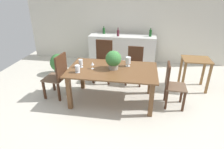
{
  "coord_description": "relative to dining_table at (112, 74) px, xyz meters",
  "views": [
    {
      "loc": [
        0.56,
        -3.53,
        2.31
      ],
      "look_at": [
        -0.03,
        0.13,
        0.58
      ],
      "focal_mm": 30.5,
      "sensor_mm": 36.0,
      "label": 1
    }
  ],
  "objects": [
    {
      "name": "crystal_vase_left",
      "position": [
        -0.66,
        -0.27,
        0.21
      ],
      "size": [
        0.1,
        0.1,
        0.15
      ],
      "color": "silver",
      "rests_on": "dining_table"
    },
    {
      "name": "back_wall",
      "position": [
        0.0,
        2.58,
        0.67
      ],
      "size": [
        6.4,
        0.1,
        2.6
      ],
      "primitive_type": "cube",
      "color": "beige",
      "rests_on": "ground"
    },
    {
      "name": "chair_far_left",
      "position": [
        -0.41,
        1.04,
        -0.06
      ],
      "size": [
        0.5,
        0.5,
        1.05
      ],
      "rotation": [
        0.0,
        0.0,
        -0.05
      ],
      "color": "#422616",
      "rests_on": "ground"
    },
    {
      "name": "potted_plant_floor",
      "position": [
        -1.72,
        1.12,
        -0.31
      ],
      "size": [
        0.45,
        0.45,
        0.6
      ],
      "color": "#423D38",
      "rests_on": "ground"
    },
    {
      "name": "wine_bottle_tall",
      "position": [
        -0.15,
        1.97,
        0.42
      ],
      "size": [
        0.07,
        0.07,
        0.25
      ],
      "color": "#511E28",
      "rests_on": "kitchen_counter"
    },
    {
      "name": "ground_plane",
      "position": [
        0.0,
        -0.02,
        -0.63
      ],
      "size": [
        7.04,
        7.04,
        0.0
      ],
      "primitive_type": "plane",
      "color": "beige"
    },
    {
      "name": "kitchen_counter",
      "position": [
        -0.02,
        2.08,
        -0.15
      ],
      "size": [
        1.99,
        0.54,
        0.96
      ],
      "primitive_type": "cube",
      "color": "silver",
      "rests_on": "ground"
    },
    {
      "name": "chair_head_end",
      "position": [
        -1.2,
        -0.01,
        -0.08
      ],
      "size": [
        0.48,
        0.51,
        1.01
      ],
      "rotation": [
        0.0,
        0.0,
        -1.67
      ],
      "color": "#422616",
      "rests_on": "ground"
    },
    {
      "name": "wine_glass",
      "position": [
        -0.41,
        -0.04,
        0.23
      ],
      "size": [
        0.07,
        0.07,
        0.15
      ],
      "color": "silver",
      "rests_on": "dining_table"
    },
    {
      "name": "flower_centerpiece",
      "position": [
        0.01,
        0.02,
        0.33
      ],
      "size": [
        0.32,
        0.33,
        0.39
      ],
      "color": "gray",
      "rests_on": "dining_table"
    },
    {
      "name": "wine_bottle_dark",
      "position": [
        -0.62,
        2.22,
        0.42
      ],
      "size": [
        0.08,
        0.08,
        0.23
      ],
      "color": "#194C1E",
      "rests_on": "kitchen_counter"
    },
    {
      "name": "crystal_vase_center_near",
      "position": [
        0.3,
        0.21,
        0.24
      ],
      "size": [
        0.11,
        0.11,
        0.2
      ],
      "color": "silver",
      "rests_on": "dining_table"
    },
    {
      "name": "chair_far_right",
      "position": [
        0.42,
        1.03,
        -0.12
      ],
      "size": [
        0.45,
        0.5,
        0.92
      ],
      "rotation": [
        0.0,
        0.0,
        -0.05
      ],
      "color": "#422616",
      "rests_on": "ground"
    },
    {
      "name": "chair_foot_end",
      "position": [
        1.21,
        0.0,
        -0.11
      ],
      "size": [
        0.42,
        0.42,
        0.94
      ],
      "rotation": [
        0.0,
        0.0,
        1.53
      ],
      "color": "#422616",
      "rests_on": "ground"
    },
    {
      "name": "wine_bottle_clear",
      "position": [
        0.79,
        2.09,
        0.43
      ],
      "size": [
        0.08,
        0.08,
        0.24
      ],
      "color": "#194C1E",
      "rests_on": "kitchen_counter"
    },
    {
      "name": "side_table",
      "position": [
        1.85,
        0.87,
        -0.06
      ],
      "size": [
        0.63,
        0.52,
        0.77
      ],
      "color": "brown",
      "rests_on": "ground"
    },
    {
      "name": "crystal_vase_right",
      "position": [
        -0.67,
        -0.0,
        0.22
      ],
      "size": [
        0.08,
        0.08,
        0.17
      ],
      "color": "silver",
      "rests_on": "dining_table"
    },
    {
      "name": "dining_table",
      "position": [
        0.0,
        0.0,
        0.0
      ],
      "size": [
        1.83,
        1.08,
        0.75
      ],
      "color": "brown",
      "rests_on": "ground"
    }
  ]
}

